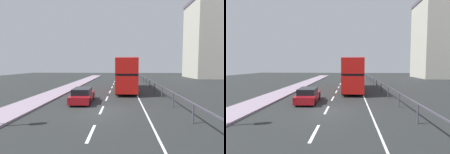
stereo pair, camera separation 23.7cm
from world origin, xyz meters
TOP-DOWN VIEW (x-y plane):
  - ground_plane at (0.00, 0.00)m, footprint 75.11×120.00m
  - near_sidewalk_kerb at (-6.36, 0.00)m, footprint 2.72×80.00m
  - lane_paint_markings at (1.88, 8.95)m, footprint 3.36×46.00m
  - bridge_side_railing at (5.63, 9.00)m, footprint 0.10×42.00m
  - distant_building_block at (27.94, 33.86)m, footprint 17.48×10.70m
  - double_decker_bus_red at (2.08, 10.10)m, footprint 2.60×10.17m
  - hatchback_car_near at (-2.05, 2.72)m, footprint 1.93×4.23m

SIDE VIEW (x-z plane):
  - ground_plane at x=0.00m, z-range -0.10..0.00m
  - lane_paint_markings at x=1.88m, z-range 0.00..0.01m
  - near_sidewalk_kerb at x=-6.36m, z-range 0.00..0.14m
  - hatchback_car_near at x=-2.05m, z-range -0.02..1.29m
  - bridge_side_railing at x=5.63m, z-range 0.38..1.59m
  - double_decker_bus_red at x=2.08m, z-range 0.15..4.41m
  - distant_building_block at x=27.94m, z-range 0.02..20.19m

